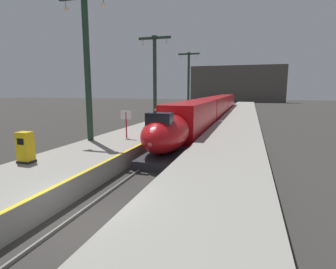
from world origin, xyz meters
The scene contains 15 objects.
ground_plane centered at (0.00, 0.00, 0.00)m, with size 260.00×260.00×0.00m, color #33302D.
platform_left centered at (-4.05, 24.75, 0.53)m, with size 4.80×110.00×1.05m, color gray.
platform_right centered at (4.05, 24.75, 0.53)m, with size 4.80×110.00×1.05m, color gray.
platform_left_safety_stripe centered at (-1.77, 24.75, 1.05)m, with size 0.20×107.80×0.01m, color yellow.
rail_main_left centered at (-0.75, 27.50, 0.06)m, with size 0.08×110.00×0.12m, color slate.
rail_main_right centered at (0.75, 27.50, 0.06)m, with size 0.08×110.00×0.12m, color slate.
highspeed_train_main centered at (0.00, 34.02, 1.96)m, with size 2.92×56.55×3.60m.
station_column_mid centered at (-5.90, 9.61, 7.16)m, with size 4.00×0.68×10.30m.
station_column_far centered at (-5.90, 23.99, 7.03)m, with size 4.00×0.68×10.04m.
station_column_distant centered at (-5.90, 42.83, 7.26)m, with size 4.00×0.68×10.49m.
passenger_near_edge centered at (-4.30, 19.59, 2.04)m, with size 0.36×0.53×1.69m.
rolling_suitcase centered at (-3.61, 19.57, 1.35)m, with size 0.40×0.22×0.98m.
ticket_machine_yellow centered at (-5.55, 3.15, 1.79)m, with size 0.76×0.62×1.60m.
departure_info_board centered at (-3.70, 11.15, 2.56)m, with size 0.90×0.10×2.12m.
terminus_back_wall centered at (0.00, 102.00, 7.00)m, with size 36.00×2.00×14.00m, color #4C4742.
Camera 1 is at (5.37, -7.69, 4.77)m, focal length 28.92 mm.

